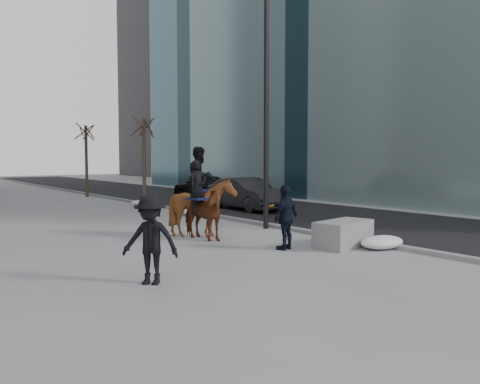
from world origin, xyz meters
TOP-DOWN VIEW (x-y plane):
  - ground at (0.00, 0.00)m, footprint 120.00×120.00m
  - road at (7.00, 10.00)m, footprint 8.00×90.00m
  - curb at (3.00, 10.00)m, footprint 0.25×90.00m
  - planter at (2.08, -0.83)m, footprint 1.96×1.25m
  - car_near at (5.83, 8.65)m, footprint 1.79×4.66m
  - car_far at (8.54, 16.97)m, footprint 2.36×4.64m
  - tree_near at (2.40, 12.44)m, footprint 1.20×1.20m
  - tree_far at (2.40, 20.59)m, footprint 1.20×1.20m
  - mounted_left at (-0.50, 2.56)m, footprint 1.10×1.95m
  - mounted_right at (-0.13, 3.02)m, footprint 1.78×1.92m
  - feeder at (0.51, -0.20)m, footprint 1.11×1.00m
  - camera_crew at (-4.11, -1.44)m, footprint 1.25×1.28m
  - lamppost at (2.60, 3.46)m, footprint 0.25×2.63m
  - snow_piles at (2.70, 5.54)m, footprint 1.40×15.82m

SIDE VIEW (x-z plane):
  - ground at x=0.00m, z-range 0.00..0.00m
  - road at x=7.00m, z-range 0.00..0.01m
  - curb at x=3.00m, z-range 0.00..0.12m
  - snow_piles at x=2.70m, z-range -0.01..0.34m
  - planter at x=2.08m, z-range 0.00..0.73m
  - car_far at x=8.54m, z-range 0.00..1.29m
  - car_near at x=5.83m, z-range 0.00..1.51m
  - feeder at x=0.51m, z-range 0.00..1.76m
  - camera_crew at x=-4.11m, z-range 0.01..1.76m
  - mounted_left at x=-0.50m, z-range -0.31..2.09m
  - mounted_right at x=-0.13m, z-range -0.28..2.53m
  - tree_near at x=2.40m, z-range 0.00..4.83m
  - tree_far at x=2.40m, z-range 0.00..4.91m
  - lamppost at x=2.60m, z-range 0.45..9.54m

